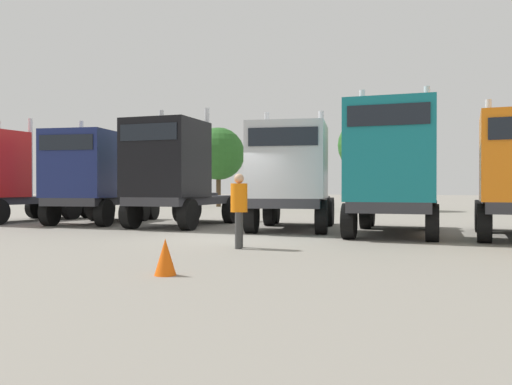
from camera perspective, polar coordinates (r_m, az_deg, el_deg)
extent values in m
plane|color=gray|center=(14.74, -3.23, -5.06)|extent=(200.00, 200.00, 0.00)
cube|color=#333338|center=(24.80, -23.79, -0.75)|extent=(2.25, 6.21, 0.30)
cylinder|color=silver|center=(23.69, -23.45, 3.51)|extent=(0.18, 0.18, 3.26)
cylinder|color=#333338|center=(25.72, -21.51, -0.23)|extent=(1.11, 1.11, 0.12)
cylinder|color=black|center=(25.04, -19.55, -1.65)|extent=(0.36, 1.01, 1.01)
cylinder|color=black|center=(26.63, -22.94, -1.53)|extent=(0.36, 1.01, 1.01)
cylinder|color=black|center=(25.84, -17.84, -1.58)|extent=(0.36, 1.01, 1.01)
cylinder|color=black|center=(27.38, -21.23, -1.47)|extent=(0.36, 1.01, 1.01)
cube|color=#333338|center=(22.32, -16.24, -0.84)|extent=(3.53, 6.07, 0.30)
cube|color=navy|center=(20.94, -18.24, 2.93)|extent=(2.95, 3.06, 2.52)
cube|color=black|center=(19.88, -20.09, 5.19)|extent=(2.05, 0.55, 0.55)
cylinder|color=silver|center=(21.79, -14.22, 3.64)|extent=(0.22, 0.22, 3.12)
cylinder|color=silver|center=(22.66, -18.57, 3.50)|extent=(0.22, 0.22, 3.12)
cylinder|color=#333338|center=(23.44, -14.83, -0.26)|extent=(1.34, 1.34, 0.12)
cylinder|color=black|center=(19.92, -16.28, -2.17)|extent=(0.59, 1.07, 1.02)
cylinder|color=black|center=(21.02, -21.61, -2.05)|extent=(0.59, 1.07, 1.02)
cylinder|color=black|center=(22.99, -12.37, -1.81)|extent=(0.59, 1.07, 1.02)
cylinder|color=black|center=(23.95, -17.20, -1.73)|extent=(0.59, 1.07, 1.02)
cylinder|color=black|center=(24.00, -11.32, -1.71)|extent=(0.59, 1.07, 1.02)
cylinder|color=black|center=(24.92, -16.00, -1.64)|extent=(0.59, 1.07, 1.02)
cube|color=#333338|center=(20.23, -7.25, -0.82)|extent=(2.90, 6.38, 0.30)
cube|color=black|center=(18.59, -9.78, 3.66)|extent=(2.66, 2.70, 2.68)
cube|color=black|center=(17.58, -11.72, 6.51)|extent=(2.09, 0.28, 0.55)
cylinder|color=silver|center=(19.42, -5.37, 4.42)|extent=(0.20, 0.20, 3.28)
cylinder|color=silver|center=(20.27, -10.30, 4.25)|extent=(0.20, 0.20, 3.28)
cylinder|color=#333338|center=(21.45, -5.67, -0.18)|extent=(1.22, 1.22, 0.12)
cylinder|color=black|center=(17.62, -7.43, -2.42)|extent=(0.47, 1.10, 1.07)
cylinder|color=black|center=(18.69, -13.50, -2.26)|extent=(0.47, 1.10, 1.07)
cylinder|color=black|center=(21.16, -2.81, -1.93)|extent=(0.47, 1.10, 1.07)
cylinder|color=black|center=(22.06, -8.14, -1.84)|extent=(0.47, 1.10, 1.07)
cylinder|color=black|center=(22.19, -1.77, -1.82)|extent=(0.47, 1.10, 1.07)
cylinder|color=black|center=(23.05, -6.90, -1.74)|extent=(0.47, 1.10, 1.07)
cube|color=#333338|center=(18.39, 4.21, -0.97)|extent=(3.54, 6.09, 0.30)
cube|color=#B7BABF|center=(16.82, 3.56, 3.45)|extent=(2.95, 3.04, 2.38)
cube|color=black|center=(15.60, 2.94, 6.13)|extent=(2.05, 0.55, 0.55)
cylinder|color=silver|center=(18.15, 7.13, 4.18)|extent=(0.22, 0.22, 2.98)
cylinder|color=silver|center=(18.38, 1.19, 4.14)|extent=(0.22, 0.22, 2.98)
cylinder|color=#333338|center=(19.64, 4.65, -0.27)|extent=(1.34, 1.34, 0.12)
cylinder|color=black|center=(16.15, 7.17, -2.70)|extent=(0.60, 1.11, 1.06)
cylinder|color=black|center=(16.45, -0.51, -2.64)|extent=(0.60, 1.11, 1.06)
cylinder|color=black|center=(19.57, 7.85, -2.14)|extent=(0.60, 1.11, 1.06)
cylinder|color=black|center=(19.81, 1.48, -2.11)|extent=(0.60, 1.11, 1.06)
cylinder|color=black|center=(20.66, 8.02, -2.01)|extent=(0.60, 1.11, 1.06)
cylinder|color=black|center=(20.90, 1.99, -1.97)|extent=(0.60, 1.11, 1.06)
cube|color=#333338|center=(17.08, 14.99, -1.28)|extent=(2.93, 6.49, 0.30)
cube|color=#14727A|center=(15.10, 14.54, 4.37)|extent=(2.65, 2.52, 2.80)
cube|color=black|center=(14.05, 14.22, 8.25)|extent=(2.09, 0.29, 0.55)
cylinder|color=silver|center=(16.35, 18.18, 5.12)|extent=(0.20, 0.20, 3.40)
cylinder|color=silver|center=(16.47, 11.53, 5.10)|extent=(0.20, 0.20, 3.40)
cylinder|color=#333338|center=(18.45, 15.25, -0.50)|extent=(1.22, 1.22, 0.12)
cylinder|color=black|center=(14.63, 18.72, -3.15)|extent=(0.47, 1.04, 1.00)
cylinder|color=black|center=(14.79, 10.15, -3.10)|extent=(0.47, 1.04, 1.00)
cylinder|color=black|center=(18.60, 18.66, -2.38)|extent=(0.47, 1.04, 1.00)
cylinder|color=black|center=(18.72, 11.91, -2.35)|extent=(0.47, 1.04, 1.00)
cylinder|color=black|center=(19.70, 18.65, -2.23)|extent=(0.47, 1.04, 1.00)
cylinder|color=black|center=(19.82, 12.27, -2.20)|extent=(0.47, 1.04, 1.00)
cylinder|color=silver|center=(16.69, 24.07, 4.28)|extent=(0.19, 0.19, 2.94)
cylinder|color=black|center=(14.81, 23.72, -3.09)|extent=(0.41, 1.04, 1.02)
cylinder|color=black|center=(18.27, 23.40, -2.42)|extent=(0.41, 1.04, 1.02)
cylinder|color=black|center=(19.37, 23.33, -2.26)|extent=(0.41, 1.04, 1.02)
cylinder|color=#393939|center=(12.22, -1.95, -4.19)|extent=(0.21, 0.21, 0.86)
cylinder|color=#393939|center=(12.50, -1.79, -4.08)|extent=(0.21, 0.21, 0.86)
cylinder|color=orange|center=(12.32, -1.87, -0.58)|extent=(0.51, 0.51, 0.68)
sphere|color=tan|center=(12.32, -1.87, 1.54)|extent=(0.23, 0.23, 0.23)
cone|color=#F2590C|center=(8.68, -9.90, -6.95)|extent=(0.36, 0.36, 0.60)
cylinder|color=#4C3823|center=(40.05, -4.13, 0.20)|extent=(0.36, 0.36, 2.46)
sphere|color=#286023|center=(40.14, -4.13, 4.26)|extent=(4.02, 4.02, 4.02)
cylinder|color=#4C3823|center=(34.10, 11.98, 0.37)|extent=(0.36, 0.36, 2.72)
sphere|color=#286023|center=(34.21, 11.98, 5.09)|extent=(3.64, 3.64, 3.64)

